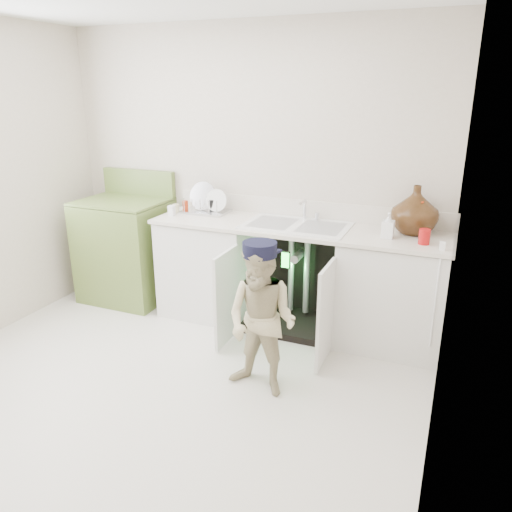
{
  "coord_description": "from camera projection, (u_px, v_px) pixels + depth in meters",
  "views": [
    {
      "loc": [
        1.75,
        -2.54,
        1.97
      ],
      "look_at": [
        0.4,
        0.7,
        0.78
      ],
      "focal_mm": 35.0,
      "sensor_mm": 36.0,
      "label": 1
    }
  ],
  "objects": [
    {
      "name": "repair_worker",
      "position": [
        262.0,
        320.0,
        3.26
      ],
      "size": [
        0.56,
        0.9,
        1.05
      ],
      "rotation": [
        0.0,
        0.0,
        -0.15
      ],
      "color": "beige",
      "rests_on": "ground"
    },
    {
      "name": "counter_run",
      "position": [
        300.0,
        274.0,
        4.18
      ],
      "size": [
        2.44,
        1.02,
        1.27
      ],
      "color": "white",
      "rests_on": "ground"
    },
    {
      "name": "avocado_stove",
      "position": [
        126.0,
        248.0,
        4.78
      ],
      "size": [
        0.78,
        0.65,
        1.22
      ],
      "color": "olive",
      "rests_on": "ground"
    },
    {
      "name": "room_shell",
      "position": [
        153.0,
        210.0,
        3.09
      ],
      "size": [
        6.0,
        5.5,
        1.26
      ],
      "color": "beige",
      "rests_on": "ground"
    },
    {
      "name": "ground",
      "position": [
        165.0,
        383.0,
        3.49
      ],
      "size": [
        3.5,
        3.5,
        0.0
      ],
      "primitive_type": "plane",
      "color": "beige",
      "rests_on": "ground"
    }
  ]
}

